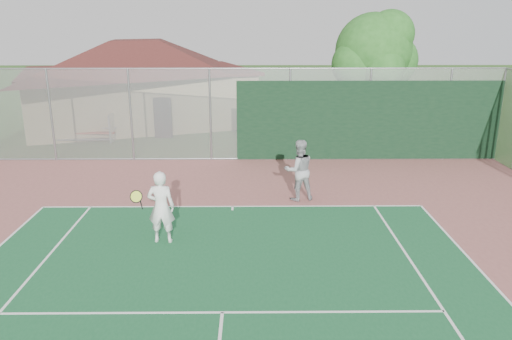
% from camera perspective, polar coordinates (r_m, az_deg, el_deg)
% --- Properties ---
extents(back_fence, '(20.08, 0.11, 3.53)m').
position_cam_1_polar(back_fence, '(19.03, 4.18, 6.01)').
color(back_fence, gray).
rests_on(back_fence, ground).
extents(clubhouse, '(13.62, 11.20, 5.06)m').
position_cam_1_polar(clubhouse, '(26.84, -13.30, 10.67)').
color(clubhouse, tan).
rests_on(clubhouse, ground).
extents(bleachers, '(3.34, 2.06, 1.22)m').
position_cam_1_polar(bleachers, '(24.10, -19.43, 4.90)').
color(bleachers, '#9F3924').
rests_on(bleachers, ground).
extents(tree, '(4.08, 3.86, 5.68)m').
position_cam_1_polar(tree, '(23.78, 13.47, 12.77)').
color(tree, '#3A2815').
rests_on(tree, ground).
extents(player_white_front, '(1.01, 0.68, 1.79)m').
position_cam_1_polar(player_white_front, '(12.17, -10.83, -4.24)').
color(player_white_front, silver).
rests_on(player_white_front, ground).
extents(player_grey_back, '(1.03, 0.88, 1.84)m').
position_cam_1_polar(player_grey_back, '(14.83, 4.93, -0.08)').
color(player_grey_back, '#999B9E').
rests_on(player_grey_back, ground).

